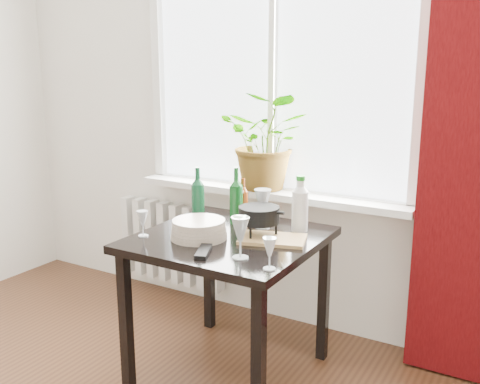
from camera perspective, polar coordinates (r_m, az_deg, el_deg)
The scene contains 19 objects.
window at distance 3.14m, azimuth 3.71°, elevation 14.09°, with size 1.72×0.08×1.62m.
windowsill at distance 3.16m, azimuth 2.94°, elevation -0.06°, with size 1.72×0.20×0.04m.
curtain at distance 2.74m, azimuth 24.22°, elevation 6.75°, with size 0.50×0.12×2.56m.
radiator at distance 3.70m, azimuth -7.34°, elevation -5.35°, with size 0.80×0.10×0.55m.
table at distance 2.66m, azimuth -1.17°, elevation -6.57°, with size 0.85×0.85×0.74m.
potted_plant at distance 3.12m, azimuth 3.01°, elevation 5.42°, with size 0.51×0.44×0.57m, color #20771F.
wine_bottle_left at distance 2.86m, azimuth -4.51°, elevation -0.22°, with size 0.07×0.07×0.30m, color #0B3C20, non-canonical shape.
wine_bottle_right at distance 2.81m, azimuth -0.41°, elevation -0.34°, with size 0.07×0.07×0.30m, color #0C4014, non-canonical shape.
bottle_amber at distance 2.86m, azimuth 0.30°, elevation -0.82°, with size 0.06×0.06×0.23m, color #6A2B0B, non-canonical shape.
cleaning_bottle at distance 2.69m, azimuth 6.43°, elevation -1.21°, with size 0.08×0.08×0.29m, color silver, non-canonical shape.
wineglass_front_right at distance 2.30m, azimuth 0.03°, elevation -4.86°, with size 0.08×0.08×0.19m, color #B5BFC3, non-canonical shape.
wineglass_far_right at distance 2.19m, azimuth 3.17°, elevation -6.56°, with size 0.06×0.06×0.14m, color silver, non-canonical shape.
wineglass_back_center at distance 2.74m, azimuth 2.43°, elevation -1.71°, with size 0.09×0.09×0.21m, color silver, non-canonical shape.
wineglass_back_left at distance 2.84m, azimuth -0.33°, elevation -1.54°, with size 0.07×0.07×0.17m, color silver, non-canonical shape.
wineglass_front_left at distance 2.65m, azimuth -10.34°, elevation -3.32°, with size 0.06×0.06×0.13m, color silver, non-canonical shape.
plate_stack at distance 2.59m, azimuth -4.42°, elevation -3.98°, with size 0.28×0.28×0.09m, color #BBAC9B.
fondue_pot at distance 2.59m, azimuth 2.04°, elevation -3.21°, with size 0.23×0.20×0.15m, color black, non-canonical shape.
tv_remote at distance 2.39m, azimuth -3.92°, elevation -6.35°, with size 0.05×0.17×0.02m, color black.
cutting_board at distance 2.56m, azimuth 3.50°, elevation -5.04°, with size 0.31×0.20×0.02m, color tan.
Camera 1 is at (1.41, -0.59, 1.55)m, focal length 40.00 mm.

